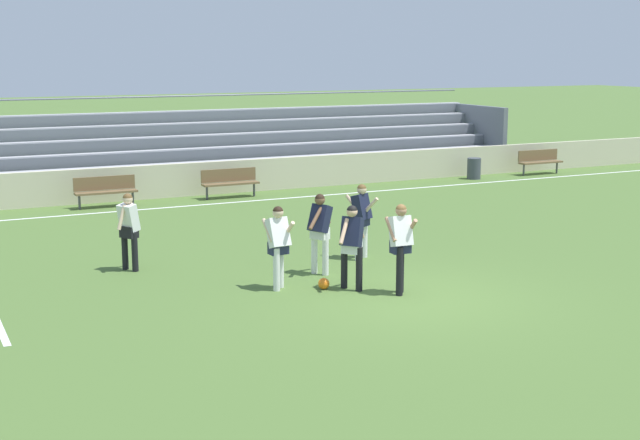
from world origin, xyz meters
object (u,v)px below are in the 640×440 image
(player_dark_dropping_back, at_px, (320,227))
(player_white_trailing_run, at_px, (129,225))
(bench_near_wall_gap, at_px, (105,189))
(soccer_ball, at_px, (324,284))
(player_dark_wide_right, at_px, (362,215))
(trash_bin, at_px, (474,169))
(player_white_on_ball, at_px, (278,240))
(player_white_overlapping, at_px, (401,240))
(player_dark_wide_left, at_px, (352,240))
(bleacher_stand, at_px, (217,144))
(bench_far_left, at_px, (230,180))
(bench_centre_sideline, at_px, (539,160))

(player_dark_dropping_back, distance_m, player_white_trailing_run, 3.97)
(bench_near_wall_gap, bearing_deg, soccer_ball, -81.12)
(player_dark_wide_right, bearing_deg, soccer_ball, -134.30)
(trash_bin, bearing_deg, player_white_trailing_run, -151.24)
(trash_bin, distance_m, player_white_on_ball, 16.22)
(player_white_overlapping, bearing_deg, player_dark_wide_left, 135.16)
(player_white_overlapping, bearing_deg, player_dark_dropping_back, 109.29)
(player_dark_wide_left, xyz_separation_m, player_white_on_ball, (-1.24, 0.65, -0.02))
(player_dark_dropping_back, bearing_deg, bleacher_stand, 79.04)
(player_dark_dropping_back, bearing_deg, player_dark_wide_right, 30.33)
(player_white_on_ball, height_order, player_dark_wide_right, player_dark_wide_right)
(player_white_on_ball, bearing_deg, trash_bin, 40.98)
(trash_bin, distance_m, soccer_ball, 15.91)
(player_dark_wide_right, distance_m, soccer_ball, 2.81)
(player_dark_wide_left, xyz_separation_m, player_dark_dropping_back, (-0.03, 1.33, 0.02))
(player_dark_wide_left, distance_m, player_white_overlapping, 0.95)
(trash_bin, height_order, player_dark_wide_right, player_dark_wide_right)
(bench_near_wall_gap, xyz_separation_m, player_white_overlapping, (2.86, -11.90, 0.48))
(player_dark_wide_left, distance_m, player_dark_wide_right, 2.57)
(bleacher_stand, relative_size, player_white_overlapping, 13.24)
(bleacher_stand, relative_size, player_dark_wide_left, 13.86)
(player_white_on_ball, xyz_separation_m, soccer_ball, (0.77, -0.40, -0.85))
(player_dark_wide_left, bearing_deg, player_white_overlapping, -44.84)
(bleacher_stand, distance_m, player_dark_wide_left, 15.29)
(bench_near_wall_gap, distance_m, player_white_trailing_run, 7.99)
(trash_bin, distance_m, player_dark_dropping_back, 14.86)
(player_white_trailing_run, distance_m, soccer_ball, 4.38)
(player_white_overlapping, relative_size, player_white_trailing_run, 1.05)
(player_white_overlapping, distance_m, player_white_trailing_run, 5.76)
(player_white_on_ball, relative_size, soccer_ball, 7.35)
(player_white_on_ball, bearing_deg, bleacher_stand, 74.95)
(bleacher_stand, distance_m, player_white_trailing_run, 13.19)
(player_white_trailing_run, bearing_deg, player_white_on_ball, -50.96)
(player_white_overlapping, relative_size, player_white_on_ball, 1.06)
(bench_far_left, bearing_deg, player_white_overlapping, -94.85)
(player_white_on_ball, bearing_deg, bench_far_left, 74.55)
(bench_far_left, relative_size, bench_near_wall_gap, 1.00)
(bleacher_stand, xyz_separation_m, player_white_overlapping, (-1.96, -15.73, -0.24))
(bench_far_left, relative_size, player_dark_wide_left, 1.10)
(bench_centre_sideline, bearing_deg, player_white_on_ball, -145.08)
(player_white_on_ball, relative_size, player_dark_wide_right, 0.97)
(trash_bin, distance_m, player_white_overlapping, 15.80)
(player_white_on_ball, distance_m, player_white_trailing_run, 3.49)
(bleacher_stand, xyz_separation_m, player_dark_dropping_back, (-2.66, -13.73, -0.28))
(bench_near_wall_gap, bearing_deg, player_white_trailing_run, -99.05)
(bench_near_wall_gap, height_order, player_white_on_ball, player_white_on_ball)
(trash_bin, xyz_separation_m, player_white_trailing_run, (-14.43, -7.92, 0.59))
(player_dark_wide_right, bearing_deg, trash_bin, 43.52)
(bench_far_left, distance_m, trash_bin, 9.31)
(player_white_trailing_run, bearing_deg, bench_centre_sideline, 24.41)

